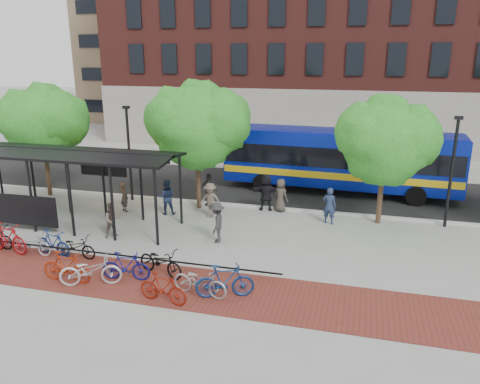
% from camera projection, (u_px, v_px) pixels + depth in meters
% --- Properties ---
extents(ground, '(160.00, 160.00, 0.00)m').
position_uv_depth(ground, '(238.00, 236.00, 20.66)').
color(ground, '#9E9E99').
rests_on(ground, ground).
extents(asphalt_street, '(160.00, 8.00, 0.01)m').
position_uv_depth(asphalt_street, '(273.00, 187.00, 28.07)').
color(asphalt_street, black).
rests_on(asphalt_street, ground).
extents(curb, '(160.00, 0.25, 0.12)m').
position_uv_depth(curb, '(258.00, 207.00, 24.35)').
color(curb, '#B7B7B2').
rests_on(curb, ground).
extents(brick_strip, '(24.00, 3.00, 0.01)m').
position_uv_depth(brick_strip, '(147.00, 282.00, 16.52)').
color(brick_strip, maroon).
rests_on(brick_strip, ground).
extents(bike_rack_rail, '(12.00, 0.05, 0.95)m').
position_uv_depth(bike_rack_rail, '(126.00, 267.00, 17.67)').
color(bike_rack_rail, black).
rests_on(bike_rack_rail, ground).
extents(building_brick, '(55.00, 14.00, 20.00)m').
position_uv_depth(building_brick, '(432.00, 25.00, 39.43)').
color(building_brick, maroon).
rests_on(building_brick, ground).
extents(bus_shelter, '(10.60, 3.07, 3.60)m').
position_uv_depth(bus_shelter, '(64.00, 161.00, 21.36)').
color(bus_shelter, black).
rests_on(bus_shelter, ground).
extents(tree_a, '(4.90, 4.00, 6.18)m').
position_uv_depth(tree_a, '(43.00, 120.00, 25.48)').
color(tree_a, '#382619').
rests_on(tree_a, ground).
extents(tree_b, '(5.15, 4.20, 6.47)m').
position_uv_depth(tree_b, '(199.00, 122.00, 23.20)').
color(tree_b, '#382619').
rests_on(tree_b, ground).
extents(tree_c, '(4.66, 3.80, 5.92)m').
position_uv_depth(tree_c, '(387.00, 138.00, 21.11)').
color(tree_c, '#382619').
rests_on(tree_c, ground).
extents(lamp_post_left, '(0.35, 0.20, 5.12)m').
position_uv_depth(lamp_post_left, '(129.00, 151.00, 24.93)').
color(lamp_post_left, black).
rests_on(lamp_post_left, ground).
extents(lamp_post_right, '(0.35, 0.20, 5.12)m').
position_uv_depth(lamp_post_right, '(452.00, 169.00, 21.00)').
color(lamp_post_right, black).
rests_on(lamp_post_right, ground).
extents(bus, '(13.28, 3.67, 3.55)m').
position_uv_depth(bus, '(340.00, 157.00, 26.71)').
color(bus, '#07188D').
rests_on(bus, ground).
extents(bike_1, '(2.16, 0.95, 1.25)m').
position_uv_depth(bike_1, '(7.00, 238.00, 18.77)').
color(bike_1, maroon).
rests_on(bike_1, ground).
extents(bike_2, '(1.75, 0.62, 0.92)m').
position_uv_depth(bike_2, '(31.00, 244.00, 18.62)').
color(bike_2, silver).
rests_on(bike_2, ground).
extents(bike_3, '(1.82, 0.87, 1.05)m').
position_uv_depth(bike_3, '(53.00, 243.00, 18.52)').
color(bike_3, navy).
rests_on(bike_3, ground).
extents(bike_4, '(1.80, 0.70, 0.93)m').
position_uv_depth(bike_4, '(75.00, 247.00, 18.33)').
color(bike_4, black).
rests_on(bike_4, ground).
extents(bike_5, '(1.90, 0.56, 1.14)m').
position_uv_depth(bike_5, '(66.00, 267.00, 16.37)').
color(bike_5, '#9F2B0E').
rests_on(bike_5, ground).
extents(bike_6, '(2.25, 1.47, 1.12)m').
position_uv_depth(bike_6, '(90.00, 270.00, 16.13)').
color(bike_6, '#BBBBBE').
rests_on(bike_6, ground).
extents(bike_7, '(1.81, 0.74, 1.06)m').
position_uv_depth(bike_7, '(126.00, 266.00, 16.51)').
color(bike_7, navy).
rests_on(bike_7, ground).
extents(bike_8, '(2.12, 1.31, 1.05)m').
position_uv_depth(bike_8, '(161.00, 261.00, 16.89)').
color(bike_8, black).
rests_on(bike_8, ground).
extents(bike_9, '(1.80, 0.76, 1.05)m').
position_uv_depth(bike_9, '(163.00, 288.00, 14.99)').
color(bike_9, maroon).
rests_on(bike_9, ground).
extents(bike_10, '(2.06, 0.99, 1.04)m').
position_uv_depth(bike_10, '(200.00, 281.00, 15.45)').
color(bike_10, '#949496').
rests_on(bike_10, ground).
extents(bike_11, '(2.03, 1.20, 1.18)m').
position_uv_depth(bike_11, '(225.00, 281.00, 15.30)').
color(bike_11, navy).
rests_on(bike_11, ground).
extents(pedestrian_1, '(0.66, 0.60, 1.52)m').
position_uv_depth(pedestrian_1, '(124.00, 197.00, 23.68)').
color(pedestrian_1, '#3B342F').
rests_on(pedestrian_1, ground).
extents(pedestrian_2, '(1.04, 0.92, 1.78)m').
position_uv_depth(pedestrian_2, '(167.00, 197.00, 23.22)').
color(pedestrian_2, '#1D2744').
rests_on(pedestrian_2, ground).
extents(pedestrian_3, '(1.17, 0.72, 1.75)m').
position_uv_depth(pedestrian_3, '(210.00, 200.00, 22.75)').
color(pedestrian_3, brown).
rests_on(pedestrian_3, ground).
extents(pedestrian_4, '(1.09, 0.66, 1.73)m').
position_uv_depth(pedestrian_4, '(209.00, 190.00, 24.57)').
color(pedestrian_4, '#292929').
rests_on(pedestrian_4, ground).
extents(pedestrian_5, '(1.82, 0.82, 1.89)m').
position_uv_depth(pedestrian_5, '(266.00, 192.00, 23.80)').
color(pedestrian_5, black).
rests_on(pedestrian_5, ground).
extents(pedestrian_6, '(0.99, 0.87, 1.70)m').
position_uv_depth(pedestrian_6, '(280.00, 195.00, 23.64)').
color(pedestrian_6, '#3D3731').
rests_on(pedestrian_6, ground).
extents(pedestrian_7, '(0.72, 0.55, 1.76)m').
position_uv_depth(pedestrian_7, '(329.00, 206.00, 21.94)').
color(pedestrian_7, '#22304F').
rests_on(pedestrian_7, ground).
extents(pedestrian_8, '(0.95, 0.96, 1.57)m').
position_uv_depth(pedestrian_8, '(113.00, 220.00, 20.34)').
color(pedestrian_8, brown).
rests_on(pedestrian_8, ground).
extents(pedestrian_9, '(0.80, 1.21, 1.75)m').
position_uv_depth(pedestrian_9, '(217.00, 222.00, 19.76)').
color(pedestrian_9, '#2B2B2B').
rests_on(pedestrian_9, ground).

